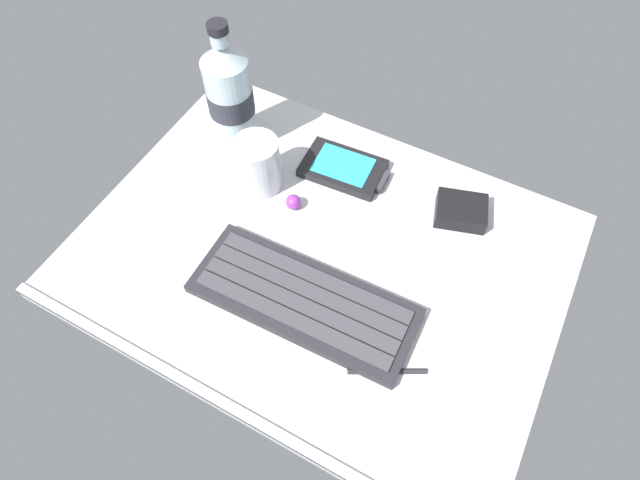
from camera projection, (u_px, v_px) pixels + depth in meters
The scene contains 8 objects.
ground_plane at pixel (319, 257), 73.71cm from camera, with size 64.00×48.00×2.80cm.
keyboard at pixel (304, 300), 68.14cm from camera, with size 29.30×11.81×1.70cm.
handheld_device at pixel (344, 168), 80.18cm from camera, with size 13.16×8.40×1.50cm.
juice_cup at pixel (258, 166), 76.25cm from camera, with size 6.40×6.40×8.50cm.
water_bottle at pixel (230, 96), 76.77cm from camera, with size 6.73×6.73×20.80cm.
charger_block at pixel (461, 211), 75.30cm from camera, with size 7.00×5.60×2.40cm, color black.
trackball_mouse at pixel (293, 202), 76.28cm from camera, with size 2.20×2.20×2.20cm, color purple.
stylus_pen at pixel (387, 370), 63.54cm from camera, with size 0.70×0.70×9.50cm, color #26262B.
Camera 1 is at (18.18, -33.86, 62.08)cm, focal length 30.05 mm.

